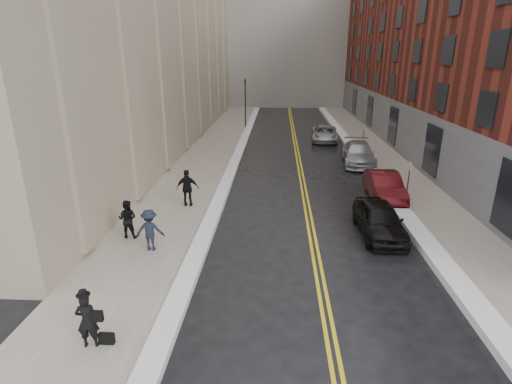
# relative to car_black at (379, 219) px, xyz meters

# --- Properties ---
(ground) EXTENTS (160.00, 160.00, 0.00)m
(ground) POSITION_rel_car_black_xyz_m (-5.42, -3.69, -0.74)
(ground) COLOR black
(ground) RESTS_ON ground
(sidewalk_left) EXTENTS (4.00, 64.00, 0.15)m
(sidewalk_left) POSITION_rel_car_black_xyz_m (-9.92, 12.31, -0.66)
(sidewalk_left) COLOR gray
(sidewalk_left) RESTS_ON ground
(sidewalk_right) EXTENTS (3.00, 64.00, 0.15)m
(sidewalk_right) POSITION_rel_car_black_xyz_m (3.58, 12.31, -0.66)
(sidewalk_right) COLOR gray
(sidewalk_right) RESTS_ON ground
(lane_stripe_a) EXTENTS (0.12, 64.00, 0.01)m
(lane_stripe_a) POSITION_rel_car_black_xyz_m (-3.04, 12.31, -0.73)
(lane_stripe_a) COLOR gold
(lane_stripe_a) RESTS_ON ground
(lane_stripe_b) EXTENTS (0.12, 64.00, 0.01)m
(lane_stripe_b) POSITION_rel_car_black_xyz_m (-2.80, 12.31, -0.73)
(lane_stripe_b) COLOR gold
(lane_stripe_b) RESTS_ON ground
(snow_ridge_left) EXTENTS (0.70, 60.80, 0.26)m
(snow_ridge_left) POSITION_rel_car_black_xyz_m (-7.62, 12.31, -0.61)
(snow_ridge_left) COLOR white
(snow_ridge_left) RESTS_ON ground
(snow_ridge_right) EXTENTS (0.85, 60.80, 0.30)m
(snow_ridge_right) POSITION_rel_car_black_xyz_m (1.73, 12.31, -0.59)
(snow_ridge_right) COLOR white
(snow_ridge_right) RESTS_ON ground
(building_right) EXTENTS (14.00, 50.00, 18.00)m
(building_right) POSITION_rel_car_black_xyz_m (12.08, 19.31, 8.26)
(building_right) COLOR maroon
(building_right) RESTS_ON ground
(traffic_signal) EXTENTS (0.18, 0.15, 5.20)m
(traffic_signal) POSITION_rel_car_black_xyz_m (-8.02, 26.31, 2.35)
(traffic_signal) COLOR black
(traffic_signal) RESTS_ON ground
(parking_sign_near) EXTENTS (0.06, 0.35, 2.23)m
(parking_sign_near) POSITION_rel_car_black_xyz_m (2.48, 4.31, 0.62)
(parking_sign_near) COLOR black
(parking_sign_near) RESTS_ON ground
(parking_sign_far) EXTENTS (0.06, 0.35, 2.23)m
(parking_sign_far) POSITION_rel_car_black_xyz_m (2.48, 16.31, 0.62)
(parking_sign_far) COLOR black
(parking_sign_far) RESTS_ON ground
(car_black) EXTENTS (1.87, 4.37, 1.47)m
(car_black) POSITION_rel_car_black_xyz_m (0.00, 0.00, 0.00)
(car_black) COLOR black
(car_black) RESTS_ON ground
(car_maroon) EXTENTS (1.57, 4.46, 1.47)m
(car_maroon) POSITION_rel_car_black_xyz_m (1.38, 4.75, -0.00)
(car_maroon) COLOR #460C0F
(car_maroon) RESTS_ON ground
(car_silver_near) EXTENTS (2.61, 5.46, 1.53)m
(car_silver_near) POSITION_rel_car_black_xyz_m (1.38, 12.26, 0.03)
(car_silver_near) COLOR #989B9F
(car_silver_near) RESTS_ON ground
(car_silver_far) EXTENTS (2.64, 5.11, 1.38)m
(car_silver_far) POSITION_rel_car_black_xyz_m (-0.22, 20.36, -0.05)
(car_silver_far) COLOR #9EA1A6
(car_silver_far) RESTS_ON ground
(pedestrian_main) EXTENTS (0.64, 0.47, 1.58)m
(pedestrian_main) POSITION_rel_car_black_xyz_m (-9.45, -7.85, 0.21)
(pedestrian_main) COLOR black
(pedestrian_main) RESTS_ON sidewalk_left
(pedestrian_a) EXTENTS (0.83, 0.65, 1.67)m
(pedestrian_a) POSITION_rel_car_black_xyz_m (-10.83, -1.12, 0.25)
(pedestrian_a) COLOR black
(pedestrian_a) RESTS_ON sidewalk_left
(pedestrian_b) EXTENTS (1.14, 0.69, 1.71)m
(pedestrian_b) POSITION_rel_car_black_xyz_m (-9.51, -2.24, 0.27)
(pedestrian_b) COLOR black
(pedestrian_b) RESTS_ON sidewalk_left
(pedestrian_c) EXTENTS (1.17, 0.57, 1.93)m
(pedestrian_c) POSITION_rel_car_black_xyz_m (-9.08, 2.71, 0.38)
(pedestrian_c) COLOR black
(pedestrian_c) RESTS_ON sidewalk_left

